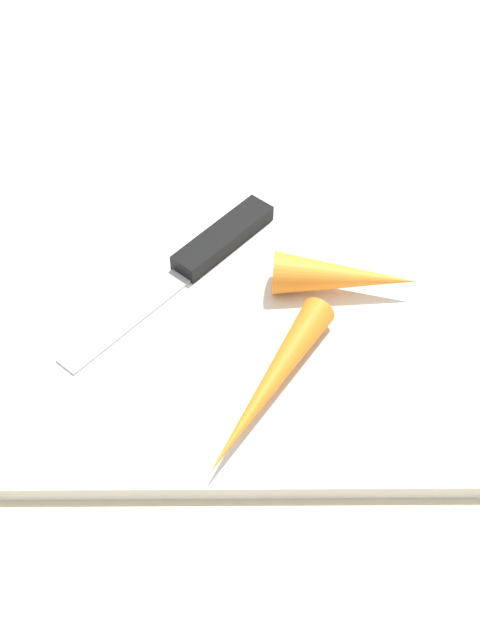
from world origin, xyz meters
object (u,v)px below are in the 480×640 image
(knife, at_px, (214,248))
(carrot_short, at_px, (348,277))
(carrot_long, at_px, (272,386))
(cutting_board, at_px, (240,326))

(knife, xyz_separation_m, carrot_short, (-0.09, 0.04, 0.01))
(carrot_short, relative_size, carrot_long, 0.69)
(knife, distance_m, carrot_long, 0.13)
(knife, height_order, carrot_short, carrot_short)
(carrot_short, bearing_deg, carrot_long, -116.43)
(carrot_short, height_order, carrot_long, carrot_short)
(cutting_board, relative_size, carrot_long, 2.48)
(carrot_long, bearing_deg, carrot_short, 178.16)
(carrot_long, bearing_deg, cutting_board, -133.40)
(knife, bearing_deg, carrot_short, 108.86)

